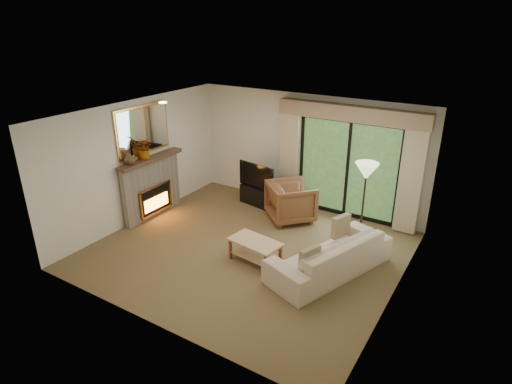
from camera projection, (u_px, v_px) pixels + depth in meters
The scene contains 22 objects.
floor at pixel (248, 250), 8.20m from camera, with size 5.50×5.50×0.00m, color brown.
ceiling at pixel (247, 116), 7.20m from camera, with size 5.50×5.50×0.00m, color silver.
wall_back at pixel (307, 152), 9.66m from camera, with size 5.00×5.00×0.00m, color white.
wall_front at pixel (146, 247), 5.74m from camera, with size 5.00×5.00×0.00m, color white.
wall_left at pixel (138, 162), 9.03m from camera, with size 5.00×5.00×0.00m, color white.
wall_right at pixel (402, 224), 6.36m from camera, with size 5.00×5.00×0.00m, color white.
fireplace at pixel (152, 187), 9.37m from camera, with size 0.24×1.70×1.37m, color gray, non-canonical shape.
mirror at pixel (143, 130), 8.92m from camera, with size 0.07×1.45×1.02m, color gold, non-canonical shape.
sliding_door at pixel (348, 169), 9.21m from camera, with size 2.26×0.10×2.16m, color black, non-canonical shape.
curtain_left at pixel (290, 156), 9.74m from camera, with size 0.45×0.18×2.35m, color #C3B189.
curtain_right at pixel (411, 178), 8.43m from camera, with size 0.45×0.18×2.35m, color #C3B189.
cornice at pixel (351, 113), 8.67m from camera, with size 3.20×0.24×0.32m, color tan.
media_console at pixel (259, 195), 10.10m from camera, with size 0.89×0.40×0.44m, color black.
tv at pixel (259, 175), 9.90m from camera, with size 1.00×0.13×0.58m, color black.
armchair at pixel (291, 201), 9.26m from camera, with size 0.91×0.94×0.86m, color brown.
sofa at pixel (330, 254), 7.39m from camera, with size 2.33×0.91×0.68m, color beige.
pillow_near at pixel (310, 259), 6.81m from camera, with size 0.11×0.40×0.40m, color #4C3E1F.
pillow_far at pixel (341, 226), 7.87m from camera, with size 0.11×0.41×0.41m, color #4C3E1F.
coffee_table at pixel (255, 251), 7.75m from camera, with size 0.94×0.52×0.42m, color #D8AE7A, non-canonical shape.
floor_lamp at pixel (363, 204), 8.19m from camera, with size 0.44×0.44×1.65m, color beige, non-canonical shape.
vase at pixel (129, 158), 8.62m from camera, with size 0.23×0.23×0.24m, color #4D3522.
branches at pixel (144, 148), 8.92m from camera, with size 0.41×0.36×0.46m, color #A4510C.
Camera 1 is at (3.89, -5.98, 4.19)m, focal length 30.00 mm.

